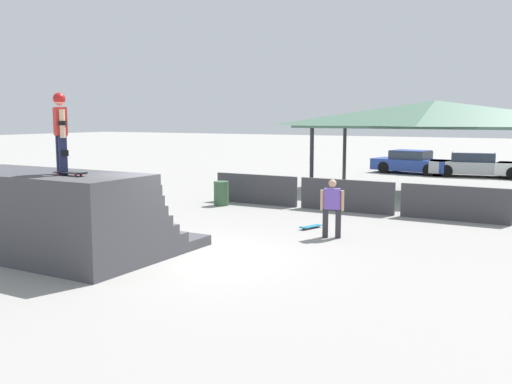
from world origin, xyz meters
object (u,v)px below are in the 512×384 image
bystander_walking (332,205)px  trash_bin (221,193)px  skateboard_on_ground (310,227)px  skateboard_on_deck (71,173)px  skater_on_deck (61,128)px  parked_car_blue (412,163)px  parked_car_silver (475,165)px

bystander_walking → trash_bin: bystander_walking is taller
skateboard_on_ground → skateboard_on_deck: bearing=-6.4°
skater_on_deck → bystander_walking: 6.81m
parked_car_blue → skateboard_on_deck: bearing=-83.3°
bystander_walking → parked_car_blue: 18.06m
trash_bin → skateboard_on_deck: bearing=-77.8°
skater_on_deck → trash_bin: (-1.43, 8.28, -2.44)m
trash_bin → parked_car_silver: parked_car_silver is taller
bystander_walking → skateboard_on_ground: bearing=-59.7°
parked_car_blue → bystander_walking: bearing=-72.5°
trash_bin → parked_car_blue: bearing=78.9°
skateboard_on_ground → parked_car_silver: bearing=-168.6°
skateboard_on_deck → skateboard_on_ground: (2.64, 6.09, -1.89)m
skater_on_deck → parked_car_blue: size_ratio=0.38×
bystander_walking → parked_car_blue: bystander_walking is taller
trash_bin → parked_car_silver: size_ratio=0.18×
skateboard_on_deck → trash_bin: 8.73m
parked_car_blue → trash_bin: bearing=-91.7°
skateboard_on_ground → parked_car_blue: parked_car_blue is taller
skater_on_deck → parked_car_silver: size_ratio=0.36×
skateboard_on_ground → parked_car_silver: size_ratio=0.17×
trash_bin → parked_car_silver: 15.94m
skater_on_deck → trash_bin: 8.75m
skateboard_on_deck → skateboard_on_ground: bearing=69.5°
bystander_walking → parked_car_blue: (-2.54, 17.88, -0.24)m
skateboard_on_deck → trash_bin: size_ratio=1.00×
skateboard_on_deck → parked_car_silver: bearing=82.3°
skateboard_on_deck → parked_car_silver: skateboard_on_deck is taller
skater_on_deck → skateboard_on_ground: bearing=96.3°
skateboard_on_ground → skater_on_deck: bearing=-9.9°
bystander_walking → parked_car_silver: size_ratio=0.32×
trash_bin → parked_car_blue: parked_car_blue is taller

